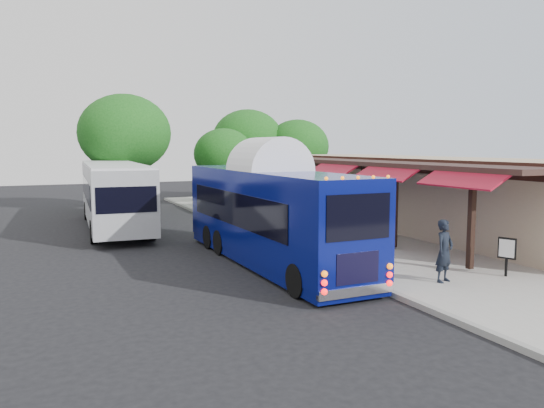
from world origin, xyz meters
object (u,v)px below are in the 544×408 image
city_bus (114,193)px  sign_board (507,250)px  ped_b (362,224)px  ped_d (263,210)px  ped_a (444,251)px  ped_c (298,214)px  coach_bus (269,210)px

city_bus → sign_board: bearing=-56.2°
ped_b → ped_d: bearing=-51.4°
ped_d → sign_board: size_ratio=1.30×
ped_b → sign_board: 6.54m
city_bus → ped_d: 7.58m
sign_board → ped_b: bearing=75.6°
city_bus → ped_b: city_bus is taller
ped_a → sign_board: 2.24m
ped_d → city_bus: bearing=-25.2°
city_bus → ped_a: city_bus is taller
ped_b → ped_c: (-1.01, 3.85, 0.02)m
coach_bus → city_bus: size_ratio=0.91×
coach_bus → city_bus: (-3.93, 10.75, -0.10)m
coach_bus → ped_a: bearing=-55.6°
ped_a → ped_c: bearing=70.3°
sign_board → city_bus: bearing=97.8°
ped_a → sign_board: ped_a is taller
coach_bus → ped_c: bearing=53.3°
ped_c → ped_d: ped_c is taller
coach_bus → ped_b: (4.69, 1.31, -0.96)m
coach_bus → ped_b: 4.97m
coach_bus → city_bus: 11.45m
ped_b → sign_board: ped_b is taller
city_bus → sign_board: (9.65, -15.90, -0.84)m
ped_a → ped_b: ped_a is taller
coach_bus → sign_board: (5.72, -5.15, -0.94)m
coach_bus → sign_board: coach_bus is taller
ped_c → sign_board: bearing=90.6°
city_bus → sign_board: size_ratio=10.17×
coach_bus → sign_board: size_ratio=9.24×
ped_b → city_bus: bearing=-24.1°
ped_a → ped_b: size_ratio=1.17×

